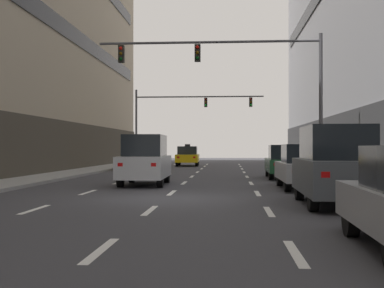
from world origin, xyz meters
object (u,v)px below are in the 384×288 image
Objects in this scene: taxi_driving_0 at (188,156)px; traffic_signal_0 at (243,72)px; taxi_driving_1 at (136,159)px; car_parked_1 at (336,166)px; car_parked_2 at (305,167)px; car_parked_3 at (286,162)px; pedestrian_0 at (323,157)px; car_driving_2 at (145,160)px; traffic_signal_1 at (181,111)px.

traffic_signal_0 is at bearing -77.58° from taxi_driving_0.
taxi_driving_1 is 0.93× the size of car_parked_1.
car_parked_2 is 6.63m from car_parked_3.
pedestrian_0 is at bearing -29.42° from taxi_driving_1.
car_driving_2 is 0.97× the size of car_parked_2.
traffic_signal_0 reaches higher than traffic_signal_1.
traffic_signal_0 is at bearing -140.01° from car_parked_3.
traffic_signal_1 is (-0.75, 24.46, 3.87)m from car_driving_2.
car_parked_1 reaches higher than pedestrian_0.
traffic_signal_1 reaches higher than taxi_driving_1.
pedestrian_0 is (2.31, 14.60, -0.06)m from car_parked_1.
taxi_driving_1 is 0.36× the size of traffic_signal_1.
taxi_driving_0 reaches higher than taxi_driving_1.
car_parked_1 is at bearing -99.01° from pedestrian_0.
traffic_signal_0 is at bearing 115.64° from car_parked_2.
taxi_driving_0 is 18.31m from car_parked_3.
car_parked_1 is 12.25m from car_parked_3.
traffic_signal_1 is (-0.80, 2.28, 4.10)m from taxi_driving_0.
traffic_signal_1 is at bearing 109.28° from taxi_driving_0.
car_parked_1 is 32.71m from traffic_signal_1.
car_parked_2 is at bearing -74.79° from taxi_driving_0.
car_parked_3 is at bearing 37.82° from car_driving_2.
taxi_driving_0 reaches higher than car_parked_3.
pedestrian_0 is at bearing 75.54° from car_parked_2.
taxi_driving_0 is 19.98m from traffic_signal_0.
taxi_driving_0 is at bearing 89.87° from car_driving_2.
taxi_driving_1 is at bearing 123.45° from traffic_signal_0.
taxi_driving_0 reaches higher than pedestrian_0.
traffic_signal_0 is 7.52m from pedestrian_0.
car_parked_1 is 2.93× the size of pedestrian_0.
car_parked_1 is at bearing -77.60° from taxi_driving_0.
car_driving_2 is at bearing 166.40° from car_parked_2.
traffic_signal_0 is at bearing 102.36° from car_parked_1.
car_parked_1 is 0.99× the size of car_parked_2.
traffic_signal_1 is at bearing 102.91° from car_parked_1.
car_parked_1 reaches higher than car_parked_3.
car_parked_1 is at bearing -90.00° from car_parked_2.
car_driving_2 is 0.97× the size of car_parked_1.
traffic_signal_0 is (-2.27, 10.35, 4.14)m from car_parked_1.
taxi_driving_1 is at bearing 101.87° from car_driving_2.
car_parked_3 is (9.46, -8.98, 0.07)m from taxi_driving_1.
car_driving_2 is 0.38× the size of traffic_signal_1.
car_parked_1 is 5.63m from car_parked_2.
taxi_driving_1 is at bearing -110.21° from taxi_driving_0.
traffic_signal_0 reaches higher than taxi_driving_1.
car_parked_3 is 0.43× the size of traffic_signal_0.
traffic_signal_1 is at bearing 103.18° from traffic_signal_0.
traffic_signal_0 reaches higher than taxi_driving_0.
traffic_signal_1 reaches higher than taxi_driving_0.
car_parked_1 reaches higher than taxi_driving_1.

